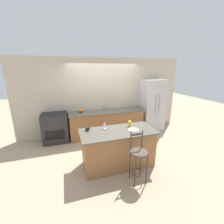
# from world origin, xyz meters

# --- Properties ---
(ground_plane) EXTENTS (18.00, 18.00, 0.00)m
(ground_plane) POSITION_xyz_m (0.00, 0.00, 0.00)
(ground_plane) COLOR tan
(wall_back) EXTENTS (6.00, 0.07, 2.70)m
(wall_back) POSITION_xyz_m (0.00, 0.72, 1.35)
(wall_back) COLOR beige
(wall_back) RESTS_ON ground_plane
(back_counter) EXTENTS (2.61, 0.70, 0.90)m
(back_counter) POSITION_xyz_m (0.00, 0.39, 0.45)
(back_counter) COLOR #936038
(back_counter) RESTS_ON ground_plane
(sink_faucet) EXTENTS (0.02, 0.13, 0.22)m
(sink_faucet) POSITION_xyz_m (0.00, 0.59, 1.04)
(sink_faucet) COLOR #ADAFB5
(sink_faucet) RESTS_ON back_counter
(kitchen_island) EXTENTS (1.81, 0.83, 0.92)m
(kitchen_island) POSITION_xyz_m (-0.21, -1.42, 0.46)
(kitchen_island) COLOR #936038
(kitchen_island) RESTS_ON ground_plane
(refrigerator) EXTENTS (0.83, 0.71, 1.95)m
(refrigerator) POSITION_xyz_m (1.80, 0.36, 0.97)
(refrigerator) COLOR #BCBCC1
(refrigerator) RESTS_ON ground_plane
(oven_range) EXTENTS (0.79, 0.63, 0.96)m
(oven_range) POSITION_xyz_m (-1.74, 0.39, 0.48)
(oven_range) COLOR #28282B
(oven_range) RESTS_ON ground_plane
(bar_stool_near) EXTENTS (0.36, 0.36, 1.11)m
(bar_stool_near) POSITION_xyz_m (-0.01, -2.09, 0.58)
(bar_stool_near) COLOR #332D28
(bar_stool_near) RESTS_ON ground_plane
(dinner_plate) EXTENTS (0.27, 0.27, 0.02)m
(dinner_plate) POSITION_xyz_m (0.15, -1.48, 0.93)
(dinner_plate) COLOR beige
(dinner_plate) RESTS_ON kitchen_island
(wine_glass) EXTENTS (0.08, 0.08, 0.18)m
(wine_glass) POSITION_xyz_m (-0.49, -1.19, 1.05)
(wine_glass) COLOR white
(wine_glass) RESTS_ON kitchen_island
(coffee_mug) EXTENTS (0.13, 0.10, 0.09)m
(coffee_mug) POSITION_xyz_m (-0.91, -1.18, 0.96)
(coffee_mug) COLOR #232326
(coffee_mug) RESTS_ON kitchen_island
(tumbler_cup) EXTENTS (0.08, 0.08, 0.14)m
(tumbler_cup) POSITION_xyz_m (0.15, -1.25, 0.99)
(tumbler_cup) COLOR gold
(tumbler_cup) RESTS_ON kitchen_island
(pumpkin_decoration) EXTENTS (0.16, 0.16, 0.15)m
(pumpkin_decoration) POSITION_xyz_m (-0.88, 0.51, 0.96)
(pumpkin_decoration) COLOR orange
(pumpkin_decoration) RESTS_ON back_counter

